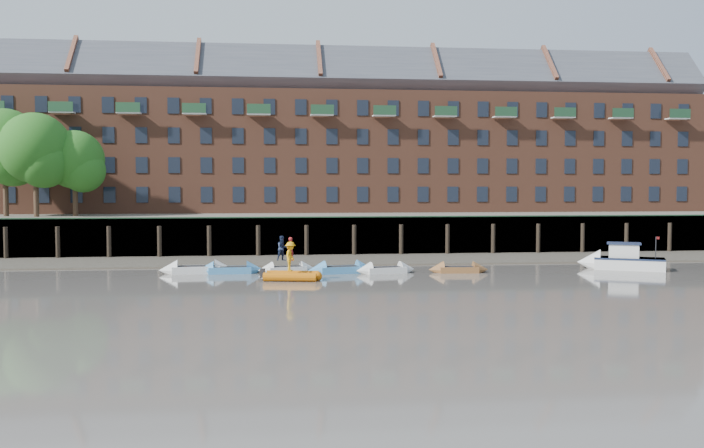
{
  "coord_description": "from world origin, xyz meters",
  "views": [
    {
      "loc": [
        -5.11,
        -40.11,
        6.04
      ],
      "look_at": [
        0.72,
        12.0,
        3.2
      ],
      "focal_mm": 38.0,
      "sensor_mm": 36.0,
      "label": 1
    }
  ],
  "objects": [
    {
      "name": "apartment_terrace",
      "position": [
        -0.0,
        36.99,
        12.82
      ],
      "size": [
        80.6,
        15.56,
        20.98
      ],
      "color": "brown",
      "rests_on": "bank_terrace"
    },
    {
      "name": "rib_tender",
      "position": [
        -3.59,
        6.33,
        0.27
      ],
      "size": [
        3.71,
        2.31,
        0.62
      ],
      "rotation": [
        0.0,
        0.0,
        -0.2
      ],
      "color": "#C7620A",
      "rests_on": "ground"
    },
    {
      "name": "person_rower_a",
      "position": [
        -3.69,
        10.7,
        1.59
      ],
      "size": [
        0.7,
        0.67,
        1.62
      ],
      "primitive_type": "imported",
      "rotation": [
        0.0,
        0.0,
        3.81
      ],
      "color": "maroon",
      "rests_on": "rowboat_3"
    },
    {
      "name": "mud_band",
      "position": [
        0.0,
        14.6,
        0.0
      ],
      "size": [
        110.0,
        1.6,
        0.1
      ],
      "primitive_type": "cube",
      "color": "#4C4336",
      "rests_on": "ground"
    },
    {
      "name": "bank_terrace",
      "position": [
        0.0,
        36.0,
        1.6
      ],
      "size": [
        110.0,
        28.0,
        3.2
      ],
      "primitive_type": "cube",
      "color": "#5E594D",
      "rests_on": "ground"
    },
    {
      "name": "tree_cluster",
      "position": [
        -25.62,
        27.35,
        9.0
      ],
      "size": [
        11.76,
        7.74,
        9.4
      ],
      "color": "#3A281C",
      "rests_on": "bank_terrace"
    },
    {
      "name": "rowboat_6",
      "position": [
        7.7,
        9.17,
        0.21
      ],
      "size": [
        4.15,
        1.47,
        1.18
      ],
      "rotation": [
        0.0,
        0.0,
        -0.07
      ],
      "color": "brown",
      "rests_on": "ground"
    },
    {
      "name": "rowboat_5",
      "position": [
        2.72,
        9.39,
        0.21
      ],
      "size": [
        4.3,
        1.91,
        1.21
      ],
      "rotation": [
        0.0,
        0.0,
        0.18
      ],
      "color": "silver",
      "rests_on": "ground"
    },
    {
      "name": "person_rower_b",
      "position": [
        -4.2,
        10.75,
        1.63
      ],
      "size": [
        1.01,
        0.91,
        1.7
      ],
      "primitive_type": "imported",
      "rotation": [
        0.0,
        0.0,
        0.4
      ],
      "color": "#19233F",
      "rests_on": "rowboat_3"
    },
    {
      "name": "ground",
      "position": [
        0.0,
        0.0,
        0.0
      ],
      "size": [
        220.0,
        220.0,
        0.0
      ],
      "primitive_type": "plane",
      "color": "#625C56",
      "rests_on": "ground"
    },
    {
      "name": "motor_launch",
      "position": [
        19.21,
        9.89,
        0.62
      ],
      "size": [
        6.11,
        4.26,
        2.42
      ],
      "rotation": [
        0.0,
        0.0,
        2.69
      ],
      "color": "silver",
      "rests_on": "ground"
    },
    {
      "name": "rowboat_4",
      "position": [
        -0.27,
        9.77,
        0.24
      ],
      "size": [
        4.74,
        2.06,
        1.33
      ],
      "rotation": [
        0.0,
        0.0,
        0.17
      ],
      "color": "#3E82BA",
      "rests_on": "ground"
    },
    {
      "name": "river_wall",
      "position": [
        -0.0,
        22.38,
        1.59
      ],
      "size": [
        110.0,
        1.23,
        3.3
      ],
      "color": "#2D2A26",
      "rests_on": "ground"
    },
    {
      "name": "rowboat_1",
      "position": [
        -10.01,
        10.73,
        0.25
      ],
      "size": [
        5.01,
        1.79,
        1.43
      ],
      "rotation": [
        0.0,
        0.0,
        0.08
      ],
      "color": "silver",
      "rests_on": "ground"
    },
    {
      "name": "rowboat_2",
      "position": [
        -7.73,
        10.48,
        0.23
      ],
      "size": [
        4.44,
        1.39,
        1.28
      ],
      "rotation": [
        0.0,
        0.0,
        0.03
      ],
      "color": "#3E82BA",
      "rests_on": "ground"
    },
    {
      "name": "rowboat_3",
      "position": [
        -3.92,
        10.6,
        0.21
      ],
      "size": [
        4.15,
        1.96,
        1.16
      ],
      "rotation": [
        0.0,
        0.0,
        0.21
      ],
      "color": "silver",
      "rests_on": "ground"
    },
    {
      "name": "foreshore",
      "position": [
        0.0,
        18.0,
        0.0
      ],
      "size": [
        110.0,
        8.0,
        0.5
      ],
      "primitive_type": "cube",
      "color": "#3D382F",
      "rests_on": "ground"
    },
    {
      "name": "person_rib_crew",
      "position": [
        -3.79,
        6.29,
        1.51
      ],
      "size": [
        0.98,
        1.34,
        1.85
      ],
      "primitive_type": "imported",
      "rotation": [
        0.0,
        0.0,
        1.3
      ],
      "color": "orange",
      "rests_on": "rib_tender"
    }
  ]
}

